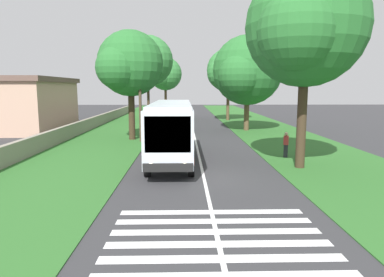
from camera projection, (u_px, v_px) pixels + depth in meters
ground at (204, 178)px, 18.01m from camera, size 160.00×160.00×0.00m
grass_verge_left at (108, 137)px, 32.65m from camera, size 120.00×8.00×0.04m
grass_verge_right at (280, 137)px, 33.04m from camera, size 120.00×8.00×0.04m
centre_line at (195, 137)px, 32.85m from camera, size 110.00×0.16×0.01m
coach_bus at (172, 128)px, 21.84m from camera, size 11.16×2.62×3.73m
zebra_crossing at (219, 244)px, 10.33m from camera, size 5.85×6.80×0.01m
trailing_car_0 at (178, 125)px, 37.94m from camera, size 4.30×1.78×1.43m
trailing_car_1 at (176, 119)px, 44.52m from camera, size 4.30×1.78×1.43m
trailing_minibus_0 at (180, 108)px, 53.91m from camera, size 6.00×2.14×2.53m
roadside_tree_left_0 at (129, 65)px, 30.33m from camera, size 6.83×5.76×9.61m
roadside_tree_left_1 at (147, 63)px, 48.65m from camera, size 8.89×7.10×11.92m
roadside_tree_left_2 at (165, 75)px, 77.71m from camera, size 8.93×7.35×11.42m
roadside_tree_right_0 at (227, 72)px, 48.82m from camera, size 7.40×6.18×10.15m
roadside_tree_right_1 at (303, 30)px, 19.16m from camera, size 7.85×6.70×11.32m
roadside_tree_right_2 at (246, 72)px, 37.11m from camera, size 8.49×7.48×10.22m
utility_pole at (140, 93)px, 29.36m from camera, size 0.24×1.40×7.99m
roadside_wall at (86, 125)px, 37.42m from camera, size 70.00×0.40×1.26m
roadside_building at (29, 104)px, 38.00m from camera, size 12.83×7.65×5.79m
pedestrian at (286, 144)px, 23.02m from camera, size 0.34×0.34×1.69m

